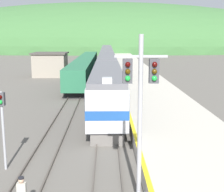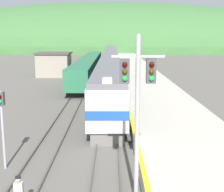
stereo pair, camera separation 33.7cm
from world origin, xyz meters
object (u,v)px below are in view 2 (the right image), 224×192
express_train_lead_car (108,89)px  carriage_second (109,67)px  carriage_fourth (110,52)px  carriage_third (110,57)px  siding_train (88,67)px  signal_mast_main (137,95)px  signal_post_siding (1,114)px

express_train_lead_car → carriage_second: 21.80m
express_train_lead_car → carriage_fourth: bearing=90.0°
carriage_third → carriage_fourth: same height
siding_train → signal_mast_main: size_ratio=5.83×
carriage_second → siding_train: bearing=126.2°
carriage_third → signal_post_siding: 57.76m
carriage_third → siding_train: carriage_third is taller
express_train_lead_car → signal_mast_main: size_ratio=2.69×
express_train_lead_car → signal_mast_main: bearing=-85.2°
carriage_second → carriage_third: 22.53m
carriage_fourth → signal_mast_main: signal_mast_main is taller
siding_train → signal_post_siding: signal_post_siding is taller
siding_train → signal_post_siding: bearing=-92.5°
carriage_second → carriage_fourth: 45.05m
signal_post_siding → carriage_fourth: bearing=86.0°
carriage_second → signal_mast_main: 38.47m
carriage_fourth → signal_post_siding: signal_post_siding is taller
carriage_third → signal_mast_main: 60.95m
signal_post_siding → signal_mast_main: bearing=-25.9°
signal_mast_main → signal_post_siding: signal_mast_main is taller
carriage_third → siding_train: 17.68m
carriage_third → signal_post_siding: bearing=-95.6°
siding_train → signal_post_siding: size_ratio=9.79×
carriage_second → signal_post_siding: (-5.63, -34.96, 0.82)m
express_train_lead_car → carriage_third: (0.00, 44.33, -0.01)m
express_train_lead_car → carriage_third: size_ratio=0.91×
carriage_second → siding_train: size_ratio=0.51×
carriage_second → signal_post_siding: signal_post_siding is taller
signal_mast_main → express_train_lead_car: bearing=94.8°
carriage_second → carriage_fourth: same height
siding_train → carriage_second: bearing=-53.8°
express_train_lead_car → siding_train: size_ratio=0.46×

